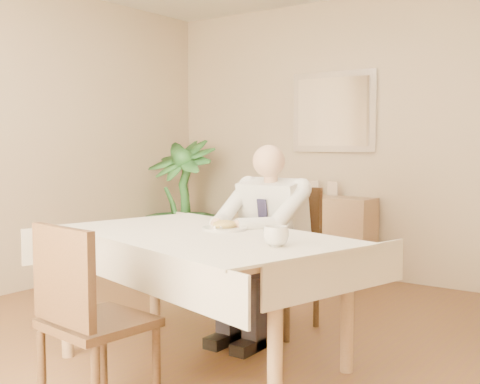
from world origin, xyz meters
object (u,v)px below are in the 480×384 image
Objects in this scene: seated_man at (260,231)px; potted_palm at (181,203)px; chair_far at (284,248)px; dining_table at (202,248)px; coffee_mug at (276,236)px; chair_near at (85,312)px; sideboard at (324,236)px.

seated_man is 0.97× the size of potted_palm.
chair_far is 0.33m from seated_man.
potted_palm reaches higher than dining_table.
chair_far is at bearing 119.29° from coffee_mug.
coffee_mug is 3.28m from potted_palm.
coffee_mug is (0.56, -1.01, 0.26)m from chair_far.
chair_far is (0.00, 0.89, -0.13)m from dining_table.
dining_table is 15.73× the size of coffee_mug.
coffee_mug is at bearing 60.09° from chair_near.
sideboard is (-0.52, 3.30, -0.13)m from chair_near.
dining_table is 2.18× the size of chair_near.
chair_near reaches higher than dining_table.
chair_near is 3.34m from sideboard.
potted_palm reaches higher than chair_far.
dining_table is 0.90m from chair_far.
seated_man reaches higher than coffee_mug.
chair_far is 2.23m from potted_palm.
chair_near is 0.96m from coffee_mug.
seated_man is 2.39m from potted_palm.
seated_man reaches higher than dining_table.
dining_table is at bearing 97.86° from chair_near.
potted_palm reaches higher than coffee_mug.
dining_table is 0.87m from chair_near.
chair_far is 1.74m from chair_near.
coffee_mug is (0.54, 0.74, 0.29)m from chair_near.
chair_far is 1.64m from sideboard.
coffee_mug is at bearing -51.60° from seated_man.
seated_man is at bearing 104.90° from dining_table.
chair_near is 7.20× the size of coffee_mug.
sideboard is at bearing 105.11° from seated_man.
chair_far reaches higher than coffee_mug.
chair_far reaches higher than sideboard.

